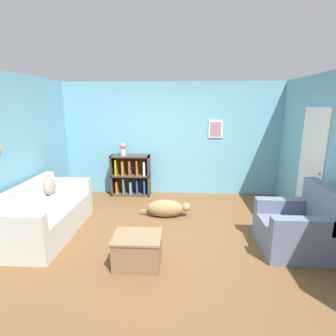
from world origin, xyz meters
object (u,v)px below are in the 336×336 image
(bookshelf, at_px, (131,175))
(coffee_table, at_px, (138,249))
(couch, at_px, (44,216))
(dog, at_px, (167,208))
(recliner_chair, at_px, (298,227))
(vase, at_px, (123,148))

(bookshelf, bearing_deg, coffee_table, -77.76)
(couch, distance_m, dog, 2.13)
(recliner_chair, xyz_separation_m, coffee_table, (-2.28, -0.49, -0.12))
(coffee_table, distance_m, dog, 1.60)
(couch, relative_size, bookshelf, 1.95)
(bookshelf, xyz_separation_m, recliner_chair, (2.89, -2.33, -0.12))
(recliner_chair, bearing_deg, couch, 175.67)
(bookshelf, bearing_deg, dog, -53.97)
(coffee_table, bearing_deg, vase, 105.39)
(coffee_table, bearing_deg, couch, 154.76)
(couch, relative_size, vase, 6.38)
(couch, xyz_separation_m, bookshelf, (1.06, 2.03, 0.15))
(coffee_table, distance_m, vase, 3.04)
(couch, xyz_separation_m, coffee_table, (1.68, -0.79, -0.09))
(couch, relative_size, coffee_table, 2.94)
(vase, bearing_deg, dog, -49.04)
(recliner_chair, relative_size, dog, 1.02)
(dog, xyz_separation_m, vase, (-1.07, 1.23, 0.95))
(vase, bearing_deg, couch, -114.23)
(vase, bearing_deg, bookshelf, 7.41)
(bookshelf, distance_m, vase, 0.67)
(couch, distance_m, vase, 2.35)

